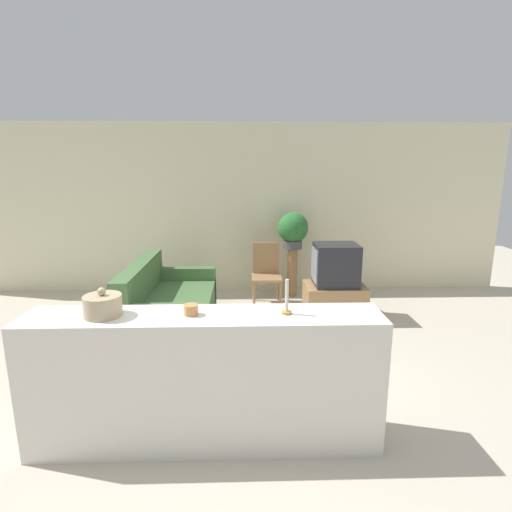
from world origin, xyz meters
The scene contains 12 objects.
ground_plane centered at (0.00, 0.00, 0.00)m, with size 14.00×14.00×0.00m, color beige.
wall_back centered at (0.00, 3.43, 1.35)m, with size 9.00×0.06×2.70m.
couch centered at (-0.69, 1.78, 0.28)m, with size 0.98×1.77×0.85m.
tv_stand centered at (1.51, 2.12, 0.23)m, with size 0.80×0.58×0.45m.
television centered at (1.51, 2.12, 0.73)m, with size 0.58×0.50×0.56m.
wooden_chair centered at (0.61, 2.73, 0.49)m, with size 0.44×0.44×0.91m.
plant_stand centered at (1.04, 3.04, 0.39)m, with size 0.15×0.15×0.77m.
potted_plant centered at (1.04, 3.04, 1.07)m, with size 0.47×0.47×0.56m.
foreground_counter centered at (0.00, -0.41, 0.50)m, with size 2.52×0.44×1.00m.
decorative_bowl centered at (-0.69, -0.41, 1.08)m, with size 0.26×0.26×0.20m.
candle_jar centered at (-0.09, -0.41, 1.04)m, with size 0.10×0.10×0.07m.
candlestick centered at (0.58, -0.41, 1.08)m, with size 0.07×0.07×0.25m.
Camera 1 is at (0.29, -3.05, 2.01)m, focal length 28.00 mm.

